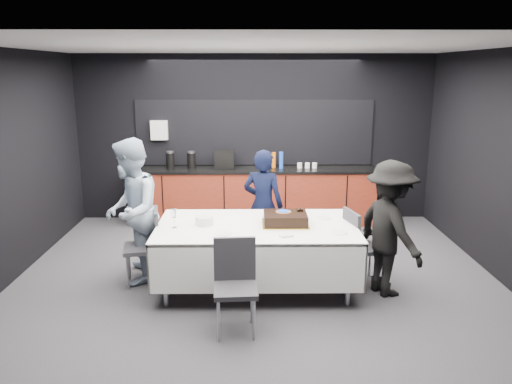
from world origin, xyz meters
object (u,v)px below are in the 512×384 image
person_center (263,205)px  champagne_flute (174,214)px  person_right (390,229)px  party_table (256,236)px  person_left (131,211)px  chair_right (359,242)px  chair_left (148,241)px  chair_near (235,278)px  plate_stack (204,221)px  cake_assembly (285,219)px

person_center → champagne_flute: bearing=63.9°
person_right → party_table: bearing=61.2°
person_left → chair_right: bearing=83.5°
chair_left → person_left: person_left is taller
chair_near → person_left: (-1.29, 1.20, 0.35)m
plate_stack → champagne_flute: size_ratio=0.93×
party_table → person_left: person_left is taller
chair_near → person_right: (1.74, 0.80, 0.25)m
champagne_flute → chair_right: champagne_flute is taller
champagne_flute → cake_assembly: bearing=5.1°
plate_stack → champagne_flute: 0.37m
chair_left → person_left: size_ratio=0.52×
cake_assembly → champagne_flute: size_ratio=2.41×
chair_near → person_left: person_left is taller
champagne_flute → person_right: bearing=-1.8°
cake_assembly → plate_stack: (-0.94, -0.01, -0.02)m
plate_stack → chair_right: (1.84, 0.07, -0.30)m
cake_assembly → chair_near: bearing=-119.4°
cake_assembly → champagne_flute: 1.29m
plate_stack → chair_near: bearing=-68.7°
party_table → person_center: 0.94m
champagne_flute → chair_left: champagne_flute is taller
person_center → cake_assembly: bearing=123.8°
chair_right → chair_near: size_ratio=1.00×
cake_assembly → chair_near: size_ratio=0.58×
party_table → champagne_flute: 0.99m
cake_assembly → chair_left: (-1.64, 0.12, -0.31)m
chair_right → party_table: bearing=-176.4°
champagne_flute → person_center: 1.48m
champagne_flute → plate_stack: bearing=17.7°
party_table → chair_left: bearing=174.2°
cake_assembly → champagne_flute: bearing=-174.9°
cake_assembly → chair_right: size_ratio=0.58×
chair_left → person_center: bearing=29.6°
person_center → plate_stack: bearing=71.8°
cake_assembly → chair_right: bearing=4.0°
chair_near → person_left: bearing=137.0°
cake_assembly → chair_right: cake_assembly is taller
party_table → champagne_flute: size_ratio=10.36×
cake_assembly → champagne_flute: (-1.28, -0.11, 0.09)m
cake_assembly → person_left: 1.86m
person_center → party_table: bearing=103.1°
cake_assembly → chair_right: 0.95m
party_table → chair_near: (-0.22, -0.98, -0.11)m
cake_assembly → chair_near: 1.18m
party_table → chair_near: bearing=-102.8°
chair_left → person_right: bearing=-6.2°
champagne_flute → person_left: bearing=150.4°
chair_left → person_left: bearing=156.6°
chair_left → person_left: 0.41m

